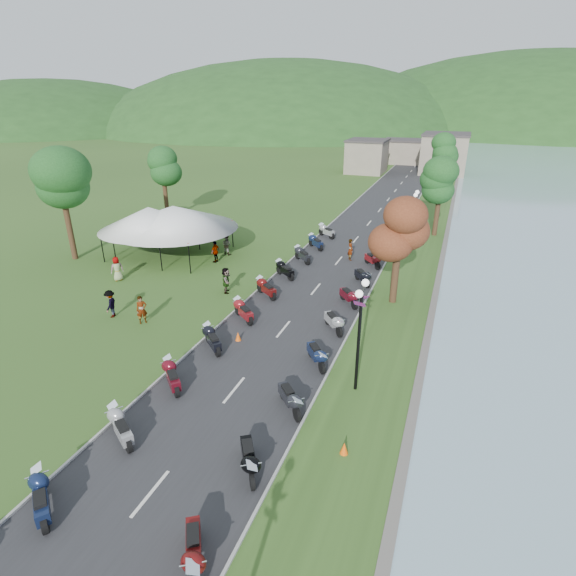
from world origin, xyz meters
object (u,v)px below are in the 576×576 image
(vendor_tent_main, at_px, (175,230))
(pedestrian_a, at_px, (144,323))
(pedestrian_b, at_px, (227,254))
(pedestrian_c, at_px, (113,317))

(vendor_tent_main, bearing_deg, pedestrian_a, -65.53)
(pedestrian_a, xyz_separation_m, pedestrian_b, (-1.14, 12.37, 0.00))
(pedestrian_a, bearing_deg, pedestrian_b, 46.89)
(pedestrian_b, relative_size, pedestrian_c, 0.98)
(vendor_tent_main, relative_size, pedestrian_b, 4.14)
(pedestrian_a, distance_m, pedestrian_c, 2.19)
(pedestrian_a, bearing_deg, pedestrian_c, 131.57)
(pedestrian_a, relative_size, pedestrian_b, 1.02)
(vendor_tent_main, height_order, pedestrian_c, vendor_tent_main)
(vendor_tent_main, height_order, pedestrian_b, vendor_tent_main)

